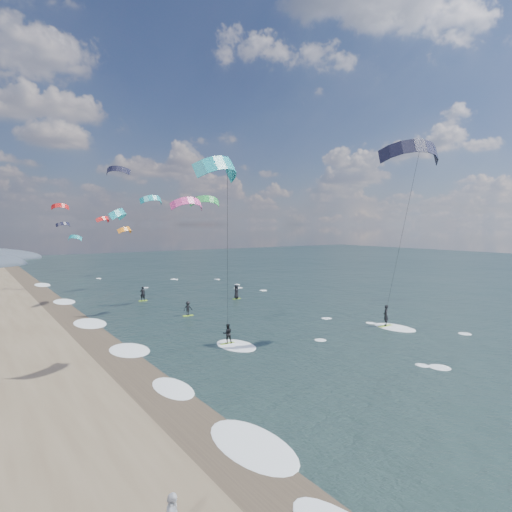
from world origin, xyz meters
TOP-DOWN VIEW (x-y plane):
  - ground at (0.00, 0.00)m, footprint 260.00×260.00m
  - wet_sand_strip at (-12.00, 10.00)m, footprint 3.00×240.00m
  - kitesurfer_near_a at (8.46, 3.87)m, footprint 8.22×9.17m
  - kitesurfer_near_b at (-5.91, 8.02)m, footprint 7.00×8.73m
  - far_kitesurfers at (2.15, 28.68)m, footprint 11.58×11.99m
  - bg_kite_field at (-0.29, 53.36)m, footprint 13.57×72.08m
  - shoreline_surf at (-10.80, 14.75)m, footprint 2.40×79.40m

SIDE VIEW (x-z plane):
  - ground at x=0.00m, z-range 0.00..0.00m
  - shoreline_surf at x=-10.80m, z-range -0.06..0.06m
  - wet_sand_strip at x=-12.00m, z-range 0.00..0.01m
  - far_kitesurfers at x=2.15m, z-range -0.06..1.79m
  - kitesurfer_near_b at x=-5.91m, z-range 1.97..16.35m
  - bg_kite_field at x=-0.29m, z-range 5.89..17.88m
  - kitesurfer_near_a at x=8.46m, z-range 4.66..21.07m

